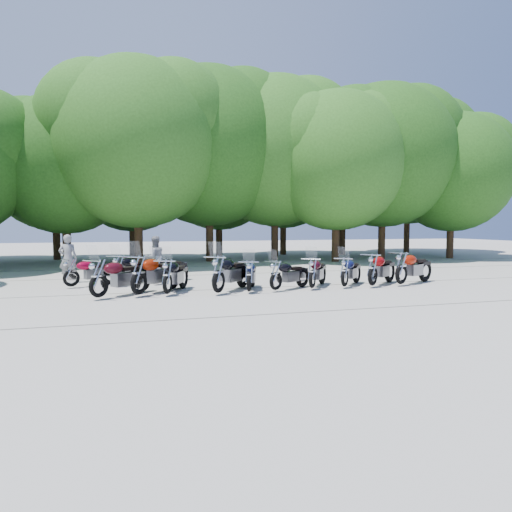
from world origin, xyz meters
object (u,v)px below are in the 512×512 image
object	(u,v)px
motorcycle_8	(373,268)
rider_1	(155,259)
motorcycle_3	(218,273)
motorcycle_6	(312,272)
motorcycle_5	(276,274)
rider_0	(68,259)
motorcycle_4	(249,275)
motorcycle_12	(157,268)
motorcycle_1	(139,274)
motorcycle_2	(167,275)
motorcycle_7	(345,271)
motorcycle_9	(401,267)
motorcycle_11	(119,269)
motorcycle_10	(71,272)
motorcycle_0	(99,277)

from	to	relation	value
motorcycle_8	rider_1	distance (m)	8.16
motorcycle_3	motorcycle_6	xyz separation A→B (m)	(3.22, 0.20, -0.09)
motorcycle_5	rider_0	bearing A→B (deg)	24.76
motorcycle_4	rider_0	world-z (taller)	rider_0
motorcycle_3	motorcycle_6	world-z (taller)	motorcycle_3
motorcycle_5	motorcycle_12	bearing A→B (deg)	19.15
motorcycle_5	motorcycle_1	bearing A→B (deg)	55.55
motorcycle_2	motorcycle_12	xyz separation A→B (m)	(-0.12, 2.73, -0.04)
motorcycle_7	motorcycle_9	xyz separation A→B (m)	(2.18, -0.05, 0.09)
motorcycle_5	motorcycle_7	world-z (taller)	motorcycle_7
motorcycle_7	motorcycle_11	distance (m)	7.84
motorcycle_4	motorcycle_5	xyz separation A→B (m)	(0.92, 0.07, -0.02)
motorcycle_8	rider_1	xyz separation A→B (m)	(-7.10, 4.01, 0.20)
motorcycle_2	motorcycle_12	size ratio (longest dim) A/B	1.06
motorcycle_3	motorcycle_10	world-z (taller)	motorcycle_3
motorcycle_8	rider_0	distance (m)	11.13
motorcycle_7	motorcycle_5	bearing A→B (deg)	46.59
motorcycle_3	motorcycle_6	size ratio (longest dim) A/B	1.14
motorcycle_5	motorcycle_7	size ratio (longest dim) A/B	0.96
motorcycle_3	motorcycle_4	bearing A→B (deg)	-137.75
motorcycle_12	rider_1	xyz separation A→B (m)	(-0.00, 1.19, 0.27)
motorcycle_3	motorcycle_5	xyz separation A→B (m)	(1.91, 0.12, -0.12)
motorcycle_5	rider_0	size ratio (longest dim) A/B	1.12
motorcycle_6	motorcycle_10	bearing A→B (deg)	17.64
motorcycle_9	rider_0	world-z (taller)	rider_0
motorcycle_1	motorcycle_2	distance (m)	0.85
rider_1	motorcycle_9	bearing A→B (deg)	134.65
motorcycle_1	motorcycle_4	distance (m)	3.38
motorcycle_4	motorcycle_6	distance (m)	2.23
motorcycle_7	motorcycle_9	size ratio (longest dim) A/B	0.87
motorcycle_7	rider_0	size ratio (longest dim) A/B	1.17
motorcycle_4	motorcycle_10	size ratio (longest dim) A/B	1.03
motorcycle_3	motorcycle_2	bearing A→B (deg)	31.00
motorcycle_8	motorcycle_10	xyz separation A→B (m)	(-9.97, 2.72, -0.09)
motorcycle_2	rider_1	world-z (taller)	rider_1
motorcycle_0	motorcycle_7	bearing A→B (deg)	-132.34
motorcycle_0	motorcycle_12	size ratio (longest dim) A/B	1.13
motorcycle_7	motorcycle_12	size ratio (longest dim) A/B	1.01
motorcycle_8	motorcycle_12	size ratio (longest dim) A/B	1.12
motorcycle_3	motorcycle_12	world-z (taller)	motorcycle_3
motorcycle_10	rider_1	size ratio (longest dim) A/B	1.17
rider_0	motorcycle_2	bearing A→B (deg)	135.41
motorcycle_1	rider_1	distance (m)	3.94
motorcycle_10	rider_0	distance (m)	1.67
motorcycle_2	motorcycle_11	distance (m)	2.94
motorcycle_7	motorcycle_8	size ratio (longest dim) A/B	0.90
motorcycle_7	motorcycle_11	bearing A→B (deg)	24.64
motorcycle_5	motorcycle_12	xyz separation A→B (m)	(-3.56, 2.84, 0.02)
motorcycle_3	motorcycle_4	xyz separation A→B (m)	(0.99, 0.04, -0.10)
motorcycle_1	rider_0	size ratio (longest dim) A/B	1.39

